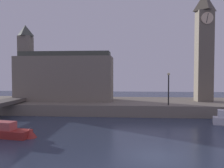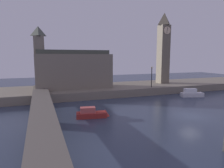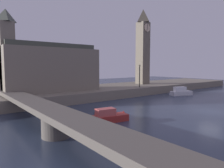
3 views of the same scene
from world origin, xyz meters
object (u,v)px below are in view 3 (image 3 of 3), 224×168
clock_tower (143,46)px  streetlamp (140,73)px  boat_ferry_white (182,92)px  boat_dinghy_red (112,116)px  parliament_hall (49,67)px

clock_tower → streetlamp: size_ratio=3.82×
clock_tower → boat_ferry_white: bearing=-87.6°
boat_dinghy_red → clock_tower: bearing=37.2°
parliament_hall → boat_ferry_white: size_ratio=2.88×
streetlamp → boat_dinghy_red: (-15.33, -11.25, -3.66)m
clock_tower → streetlamp: (-6.10, -5.04, -5.79)m
clock_tower → boat_dinghy_red: size_ratio=3.53×
streetlamp → boat_ferry_white: (6.53, -4.91, -3.55)m
parliament_hall → boat_dinghy_red: (0.27, -15.80, -4.82)m
parliament_hall → boat_ferry_white: parliament_hall is taller
boat_dinghy_red → boat_ferry_white: 22.76m
streetlamp → boat_dinghy_red: size_ratio=0.92×
parliament_hall → boat_dinghy_red: parliament_hall is taller
streetlamp → boat_dinghy_red: streetlamp is taller
clock_tower → streetlamp: 9.81m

